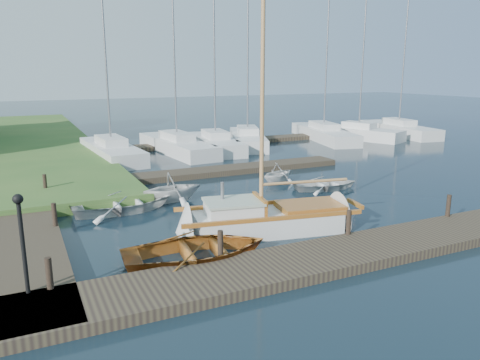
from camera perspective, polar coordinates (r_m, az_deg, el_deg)
name	(u,v)px	position (r m, az deg, el deg)	size (l,w,h in m)	color
ground	(240,209)	(19.02, 0.00, -3.52)	(160.00, 160.00, 0.00)	black
near_dock	(328,257)	(14.10, 10.70, -9.21)	(18.00, 2.20, 0.30)	#2F251F
left_dock	(23,218)	(19.19, -24.97, -4.17)	(2.20, 18.00, 0.30)	#2F251F
far_dock	(222,171)	(25.52, -2.24, 1.15)	(14.00, 1.60, 0.30)	#2F251F
pontoon	(267,139)	(37.40, 3.28, 4.99)	(30.00, 1.60, 0.30)	#2F251F
mooring_post_0	(49,273)	(12.40, -22.24, -10.48)	(0.16, 0.16, 0.80)	black
mooring_post_1	(220,244)	(13.31, -2.40, -7.82)	(0.16, 0.16, 0.80)	black
mooring_post_2	(349,222)	(15.52, 13.11, -5.06)	(0.16, 0.16, 0.80)	black
mooring_post_3	(448,206)	(18.58, 24.07, -2.86)	(0.16, 0.16, 0.80)	black
mooring_post_4	(54,215)	(17.14, -21.68, -3.93)	(0.16, 0.16, 0.80)	black
mooring_post_5	(45,183)	(21.98, -22.67, -0.38)	(0.16, 0.16, 0.80)	black
lamp_post	(21,230)	(11.99, -25.11, -5.57)	(0.24, 0.24, 2.44)	black
sailboat	(271,221)	(16.43, 3.80, -5.02)	(7.39, 3.23, 9.83)	silver
dinghy	(197,247)	(13.87, -5.31, -8.11)	(3.06, 4.29, 0.89)	brown
tender_a	(122,201)	(19.19, -14.15, -2.51)	(2.83, 3.96, 0.82)	silver
tender_b	(173,186)	(20.13, -8.23, -0.71)	(2.23, 2.58, 1.36)	silver
tender_c	(326,182)	(22.48, 10.43, -0.27)	(2.22, 3.10, 0.64)	silver
tender_d	(278,171)	(23.47, 4.68, 1.07)	(1.83, 2.12, 1.12)	silver
marina_boat_0	(111,150)	(30.90, -15.40, 3.59)	(2.78, 8.74, 10.70)	silver
marina_boat_1	(177,144)	(32.29, -7.69, 4.34)	(2.99, 9.33, 11.08)	silver
marina_boat_2	(215,142)	(32.87, -3.02, 4.61)	(2.99, 7.61, 10.85)	silver
marina_boat_3	(247,138)	(35.11, 0.92, 5.18)	(5.04, 8.44, 11.64)	silver
marina_boat_5	(324,133)	(38.69, 10.16, 5.71)	(4.37, 9.88, 12.04)	silver
marina_boat_6	(359,132)	(39.58, 14.27, 5.68)	(4.84, 7.41, 10.76)	silver
marina_boat_7	(399,128)	(43.13, 18.77, 5.98)	(3.41, 9.09, 12.38)	silver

